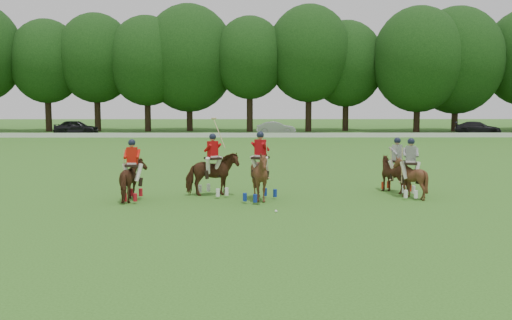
{
  "coord_description": "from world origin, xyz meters",
  "views": [
    {
      "loc": [
        0.14,
        -16.48,
        3.59
      ],
      "look_at": [
        0.31,
        4.2,
        1.4
      ],
      "focal_mm": 40.0,
      "sensor_mm": 36.0,
      "label": 1
    }
  ],
  "objects_px": {
    "car_left": "(76,127)",
    "polo_red_c": "(260,176)",
    "polo_stripe_a": "(397,173)",
    "car_right": "(478,128)",
    "polo_red_b": "(213,174)",
    "polo_stripe_b": "(410,177)",
    "polo_red_a": "(133,179)",
    "polo_ball": "(276,211)",
    "car_mid": "(276,128)"
  },
  "relations": [
    {
      "from": "car_left",
      "to": "polo_red_c",
      "type": "relative_size",
      "value": 1.79
    },
    {
      "from": "car_left",
      "to": "polo_red_c",
      "type": "distance_m",
      "value": 43.12
    },
    {
      "from": "polo_stripe_a",
      "to": "car_right",
      "type": "bearing_deg",
      "value": 64.21
    },
    {
      "from": "polo_red_b",
      "to": "polo_stripe_b",
      "type": "xyz_separation_m",
      "value": [
        7.27,
        -0.44,
        -0.07
      ]
    },
    {
      "from": "polo_stripe_a",
      "to": "polo_red_a",
      "type": "bearing_deg",
      "value": -169.29
    },
    {
      "from": "polo_stripe_a",
      "to": "polo_stripe_b",
      "type": "xyz_separation_m",
      "value": [
        0.18,
        -1.27,
        0.02
      ]
    },
    {
      "from": "polo_stripe_b",
      "to": "polo_ball",
      "type": "height_order",
      "value": "polo_stripe_b"
    },
    {
      "from": "car_mid",
      "to": "polo_ball",
      "type": "distance_m",
      "value": 41.1
    },
    {
      "from": "car_right",
      "to": "polo_red_c",
      "type": "xyz_separation_m",
      "value": [
        -23.23,
        -39.0,
        0.25
      ]
    },
    {
      "from": "car_mid",
      "to": "polo_red_c",
      "type": "relative_size",
      "value": 1.63
    },
    {
      "from": "polo_stripe_a",
      "to": "car_mid",
      "type": "bearing_deg",
      "value": 94.79
    },
    {
      "from": "car_right",
      "to": "car_mid",
      "type": "bearing_deg",
      "value": 110.79
    },
    {
      "from": "car_left",
      "to": "polo_red_b",
      "type": "distance_m",
      "value": 41.35
    },
    {
      "from": "car_left",
      "to": "polo_ball",
      "type": "height_order",
      "value": "car_left"
    },
    {
      "from": "polo_red_b",
      "to": "polo_stripe_b",
      "type": "distance_m",
      "value": 7.28
    },
    {
      "from": "car_mid",
      "to": "car_right",
      "type": "xyz_separation_m",
      "value": [
        20.99,
        0.0,
        0.0
      ]
    },
    {
      "from": "polo_red_c",
      "to": "polo_red_a",
      "type": "bearing_deg",
      "value": 178.76
    },
    {
      "from": "polo_red_b",
      "to": "polo_red_c",
      "type": "distance_m",
      "value": 2.09
    },
    {
      "from": "car_right",
      "to": "polo_ball",
      "type": "height_order",
      "value": "car_right"
    },
    {
      "from": "car_left",
      "to": "polo_ball",
      "type": "xyz_separation_m",
      "value": [
        18.86,
        -41.06,
        -0.71
      ]
    },
    {
      "from": "polo_red_c",
      "to": "polo_stripe_a",
      "type": "relative_size",
      "value": 1.16
    },
    {
      "from": "car_right",
      "to": "polo_red_c",
      "type": "distance_m",
      "value": 45.39
    },
    {
      "from": "polo_stripe_b",
      "to": "polo_ball",
      "type": "relative_size",
      "value": 24.37
    },
    {
      "from": "polo_red_c",
      "to": "polo_stripe_b",
      "type": "bearing_deg",
      "value": 7.19
    },
    {
      "from": "polo_red_c",
      "to": "polo_ball",
      "type": "distance_m",
      "value": 2.29
    },
    {
      "from": "car_right",
      "to": "polo_stripe_a",
      "type": "height_order",
      "value": "polo_stripe_a"
    },
    {
      "from": "car_right",
      "to": "polo_red_a",
      "type": "height_order",
      "value": "polo_red_a"
    },
    {
      "from": "polo_ball",
      "to": "polo_red_c",
      "type": "bearing_deg",
      "value": 102.86
    },
    {
      "from": "polo_red_a",
      "to": "polo_red_c",
      "type": "xyz_separation_m",
      "value": [
        4.54,
        -0.1,
        0.13
      ]
    },
    {
      "from": "car_left",
      "to": "polo_red_c",
      "type": "height_order",
      "value": "polo_red_c"
    },
    {
      "from": "polo_stripe_b",
      "to": "car_mid",
      "type": "bearing_deg",
      "value": 94.89
    },
    {
      "from": "polo_red_a",
      "to": "polo_red_b",
      "type": "relative_size",
      "value": 0.76
    },
    {
      "from": "car_mid",
      "to": "polo_red_c",
      "type": "height_order",
      "value": "polo_red_c"
    },
    {
      "from": "car_mid",
      "to": "polo_red_a",
      "type": "distance_m",
      "value": 39.48
    },
    {
      "from": "polo_red_c",
      "to": "polo_ball",
      "type": "xyz_separation_m",
      "value": [
        0.47,
        -2.06,
        -0.87
      ]
    },
    {
      "from": "polo_red_c",
      "to": "polo_stripe_b",
      "type": "height_order",
      "value": "polo_red_c"
    },
    {
      "from": "polo_red_a",
      "to": "car_left",
      "type": "bearing_deg",
      "value": 109.6
    },
    {
      "from": "car_left",
      "to": "polo_stripe_b",
      "type": "relative_size",
      "value": 2.02
    },
    {
      "from": "polo_red_b",
      "to": "polo_ball",
      "type": "xyz_separation_m",
      "value": [
        2.22,
        -3.2,
        -0.8
      ]
    },
    {
      "from": "polo_stripe_a",
      "to": "polo_stripe_b",
      "type": "height_order",
      "value": "polo_stripe_b"
    },
    {
      "from": "polo_red_a",
      "to": "polo_stripe_a",
      "type": "xyz_separation_m",
      "value": [
        9.88,
        1.87,
        -0.03
      ]
    },
    {
      "from": "car_mid",
      "to": "car_right",
      "type": "relative_size",
      "value": 0.88
    },
    {
      "from": "car_mid",
      "to": "polo_ball",
      "type": "height_order",
      "value": "car_mid"
    },
    {
      "from": "polo_red_a",
      "to": "polo_red_b",
      "type": "bearing_deg",
      "value": 20.47
    },
    {
      "from": "car_mid",
      "to": "polo_red_a",
      "type": "bearing_deg",
      "value": 171.05
    },
    {
      "from": "polo_stripe_a",
      "to": "car_left",
      "type": "bearing_deg",
      "value": 122.66
    },
    {
      "from": "polo_red_a",
      "to": "car_right",
      "type": "bearing_deg",
      "value": 54.47
    },
    {
      "from": "car_mid",
      "to": "polo_ball",
      "type": "xyz_separation_m",
      "value": [
        -1.77,
        -41.06,
        -0.62
      ]
    },
    {
      "from": "car_left",
      "to": "polo_red_a",
      "type": "height_order",
      "value": "polo_red_a"
    },
    {
      "from": "car_left",
      "to": "car_mid",
      "type": "xyz_separation_m",
      "value": [
        20.63,
        0.0,
        -0.09
      ]
    }
  ]
}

